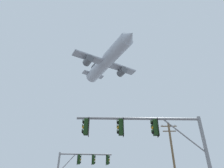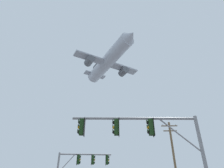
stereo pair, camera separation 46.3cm
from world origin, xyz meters
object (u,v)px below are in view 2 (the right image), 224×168
object	(u,v)px
signal_pole_near	(147,138)
utility_pole	(175,161)
signal_pole_far	(80,166)
airplane	(108,61)

from	to	relation	value
signal_pole_near	utility_pole	xyz separation A→B (m)	(5.45, 15.87, 1.14)
signal_pole_near	signal_pole_far	distance (m)	11.63
airplane	signal_pole_near	bearing A→B (deg)	-82.72
signal_pole_near	airplane	bearing A→B (deg)	97.28
signal_pole_far	airplane	world-z (taller)	airplane
utility_pole	airplane	bearing A→B (deg)	120.44
utility_pole	signal_pole_far	bearing A→B (deg)	-152.80
signal_pole_far	signal_pole_near	bearing A→B (deg)	-61.26
utility_pole	airplane	size ratio (longest dim) A/B	0.49
signal_pole_far	airplane	bearing A→B (deg)	86.12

